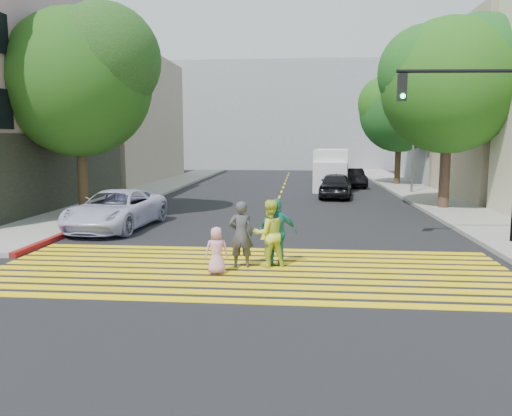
# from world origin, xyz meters

# --- Properties ---
(ground) EXTENTS (120.00, 120.00, 0.00)m
(ground) POSITION_xyz_m (0.00, 0.00, 0.00)
(ground) COLOR black
(sidewalk_left) EXTENTS (3.00, 40.00, 0.15)m
(sidewalk_left) POSITION_xyz_m (-8.50, 22.00, 0.07)
(sidewalk_left) COLOR gray
(sidewalk_left) RESTS_ON ground
(sidewalk_right) EXTENTS (3.00, 60.00, 0.15)m
(sidewalk_right) POSITION_xyz_m (8.50, 15.00, 0.07)
(sidewalk_right) COLOR gray
(sidewalk_right) RESTS_ON ground
(curb_red) EXTENTS (0.20, 8.00, 0.16)m
(curb_red) POSITION_xyz_m (-6.90, 6.00, 0.08)
(curb_red) COLOR maroon
(curb_red) RESTS_ON ground
(crosswalk) EXTENTS (13.40, 5.30, 0.01)m
(crosswalk) POSITION_xyz_m (0.00, 1.28, 0.01)
(crosswalk) COLOR yellow
(crosswalk) RESTS_ON ground
(lane_line) EXTENTS (0.12, 34.40, 0.01)m
(lane_line) POSITION_xyz_m (0.00, 22.50, 0.01)
(lane_line) COLOR yellow
(lane_line) RESTS_ON ground
(building_left_tan) EXTENTS (12.00, 16.00, 10.00)m
(building_left_tan) POSITION_xyz_m (-16.00, 28.00, 5.00)
(building_left_tan) COLOR tan
(building_left_tan) RESTS_ON ground
(building_right_grey) EXTENTS (10.00, 10.00, 10.00)m
(building_right_grey) POSITION_xyz_m (15.00, 30.00, 5.00)
(building_right_grey) COLOR gray
(building_right_grey) RESTS_ON ground
(backdrop_block) EXTENTS (30.00, 8.00, 12.00)m
(backdrop_block) POSITION_xyz_m (0.00, 48.00, 6.00)
(backdrop_block) COLOR gray
(backdrop_block) RESTS_ON ground
(tree_left) EXTENTS (8.28, 8.01, 9.04)m
(tree_left) POSITION_xyz_m (-8.18, 9.84, 6.09)
(tree_left) COLOR black
(tree_left) RESTS_ON ground
(tree_right_near) EXTENTS (7.68, 7.28, 9.10)m
(tree_right_near) POSITION_xyz_m (8.16, 13.23, 6.16)
(tree_right_near) COLOR #321D12
(tree_right_near) RESTS_ON ground
(tree_right_far) EXTENTS (6.45, 5.94, 8.34)m
(tree_right_far) POSITION_xyz_m (8.35, 26.12, 5.64)
(tree_right_far) COLOR #3D2F19
(tree_right_far) RESTS_ON ground
(pedestrian_man) EXTENTS (0.69, 0.49, 1.77)m
(pedestrian_man) POSITION_xyz_m (-0.27, 1.59, 0.89)
(pedestrian_man) COLOR #3F3E45
(pedestrian_man) RESTS_ON ground
(pedestrian_woman) EXTENTS (1.06, 0.95, 1.80)m
(pedestrian_woman) POSITION_xyz_m (0.47, 1.74, 0.90)
(pedestrian_woman) COLOR #D4E53F
(pedestrian_woman) RESTS_ON ground
(pedestrian_child) EXTENTS (0.66, 0.50, 1.20)m
(pedestrian_child) POSITION_xyz_m (-0.80, 0.90, 0.60)
(pedestrian_child) COLOR pink
(pedestrian_child) RESTS_ON ground
(pedestrian_extra) EXTENTS (1.13, 0.66, 1.81)m
(pedestrian_extra) POSITION_xyz_m (0.68, 1.89, 0.90)
(pedestrian_extra) COLOR teal
(pedestrian_extra) RESTS_ON ground
(white_sedan) EXTENTS (2.85, 5.44, 1.46)m
(white_sedan) POSITION_xyz_m (-5.69, 6.92, 0.73)
(white_sedan) COLOR silver
(white_sedan) RESTS_ON ground
(dark_car_near) EXTENTS (2.31, 4.61, 1.51)m
(dark_car_near) POSITION_xyz_m (3.29, 17.93, 0.75)
(dark_car_near) COLOR black
(dark_car_near) RESTS_ON ground
(silver_car) EXTENTS (1.98, 4.50, 1.29)m
(silver_car) POSITION_xyz_m (3.71, 31.58, 0.64)
(silver_car) COLOR #8F929C
(silver_car) RESTS_ON ground
(dark_car_parked) EXTENTS (1.72, 4.09, 1.31)m
(dark_car_parked) POSITION_xyz_m (4.94, 24.74, 0.66)
(dark_car_parked) COLOR black
(dark_car_parked) RESTS_ON ground
(white_van) EXTENTS (2.65, 5.89, 2.70)m
(white_van) POSITION_xyz_m (3.29, 22.65, 1.28)
(white_van) COLOR white
(white_van) RESTS_ON ground
(traffic_signal) EXTENTS (3.97, 0.56, 5.83)m
(traffic_signal) POSITION_xyz_m (6.96, 5.02, 3.77)
(traffic_signal) COLOR black
(traffic_signal) RESTS_ON ground
(street_lamp) EXTENTS (1.84, 0.41, 8.13)m
(street_lamp) POSITION_xyz_m (7.93, 20.34, 4.67)
(street_lamp) COLOR slate
(street_lamp) RESTS_ON ground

